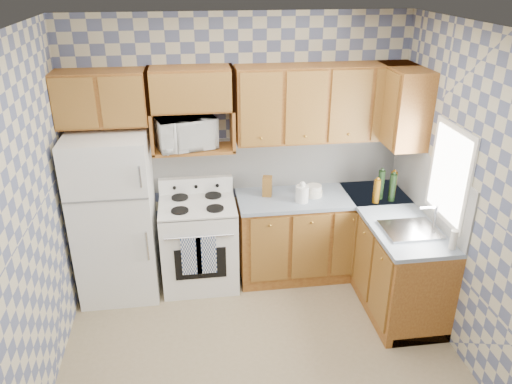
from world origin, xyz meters
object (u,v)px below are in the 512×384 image
at_px(refrigerator, 115,217).
at_px(electric_kettle, 302,194).
at_px(microwave, 185,132).
at_px(stove_body, 199,244).

relative_size(refrigerator, electric_kettle, 10.03).
bearing_deg(microwave, electric_kettle, -29.61).
distance_m(stove_body, electric_kettle, 1.18).
relative_size(microwave, electric_kettle, 3.32).
height_order(microwave, electric_kettle, microwave).
xyz_separation_m(refrigerator, electric_kettle, (1.85, -0.08, 0.16)).
xyz_separation_m(refrigerator, microwave, (0.73, 0.21, 0.76)).
height_order(refrigerator, microwave, microwave).
bearing_deg(electric_kettle, microwave, 165.82).
distance_m(stove_body, microwave, 1.17).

